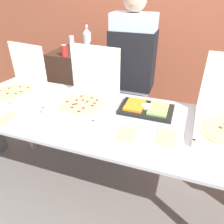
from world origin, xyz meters
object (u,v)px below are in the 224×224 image
at_px(pizza_box_near_left, 86,96).
at_px(paper_plate_front_center, 128,133).
at_px(soda_can_silver, 72,41).
at_px(person_server_vest, 131,75).
at_px(soda_bottle, 87,40).
at_px(veggie_tray, 146,109).
at_px(pizza_box_far_left, 17,85).
at_px(paper_plate_front_right, 8,119).
at_px(soda_can_colored, 64,51).
at_px(paper_plate_front_left, 167,138).

height_order(pizza_box_near_left, paper_plate_front_center, pizza_box_near_left).
height_order(soda_can_silver, person_server_vest, person_server_vest).
bearing_deg(soda_can_silver, soda_bottle, -36.06).
distance_m(veggie_tray, soda_bottle, 1.20).
height_order(pizza_box_near_left, soda_bottle, soda_bottle).
bearing_deg(soda_can_silver, veggie_tray, -40.56).
relative_size(pizza_box_far_left, person_server_vest, 0.28).
xyz_separation_m(paper_plate_front_center, person_server_vest, (-0.21, 0.85, 0.08)).
bearing_deg(paper_plate_front_center, person_server_vest, 103.87).
bearing_deg(paper_plate_front_right, person_server_vest, 54.91).
relative_size(pizza_box_far_left, soda_can_colored, 3.96).
bearing_deg(veggie_tray, soda_can_silver, 139.44).
bearing_deg(soda_bottle, soda_can_silver, 143.94).
xyz_separation_m(pizza_box_far_left, veggie_tray, (1.19, 0.06, -0.05)).
height_order(paper_plate_front_right, veggie_tray, veggie_tray).
distance_m(pizza_box_near_left, soda_bottle, 0.94).
distance_m(pizza_box_far_left, soda_can_silver, 1.10).
bearing_deg(veggie_tray, paper_plate_front_left, -56.72).
bearing_deg(veggie_tray, pizza_box_far_left, -177.18).
distance_m(paper_plate_front_center, veggie_tray, 0.35).
height_order(paper_plate_front_left, soda_bottle, soda_bottle).
height_order(pizza_box_far_left, paper_plate_front_left, pizza_box_far_left).
distance_m(pizza_box_far_left, paper_plate_front_center, 1.18).
relative_size(pizza_box_far_left, paper_plate_front_center, 2.13).
height_order(pizza_box_far_left, paper_plate_front_right, pizza_box_far_left).
distance_m(soda_bottle, person_server_vest, 0.70).
height_order(pizza_box_near_left, soda_can_silver, pizza_box_near_left).
height_order(soda_bottle, soda_can_silver, soda_bottle).
bearing_deg(paper_plate_front_left, pizza_box_far_left, 169.68).
height_order(veggie_tray, person_server_vest, person_server_vest).
height_order(paper_plate_front_center, person_server_vest, person_server_vest).
bearing_deg(paper_plate_front_right, veggie_tray, 26.73).
relative_size(pizza_box_far_left, pizza_box_near_left, 0.97).
bearing_deg(soda_can_colored, paper_plate_front_center, -43.11).
bearing_deg(paper_plate_front_center, veggie_tray, 82.15).
bearing_deg(pizza_box_far_left, soda_can_colored, 87.05).
bearing_deg(soda_can_silver, person_server_vest, -29.35).
xyz_separation_m(paper_plate_front_right, person_server_vest, (0.68, 0.97, 0.08)).
bearing_deg(soda_can_colored, pizza_box_far_left, -102.14).
xyz_separation_m(pizza_box_far_left, soda_can_colored, (0.14, 0.64, 0.16)).
relative_size(paper_plate_front_left, veggie_tray, 0.53).
distance_m(paper_plate_front_left, soda_bottle, 1.55).
bearing_deg(soda_can_silver, paper_plate_front_right, -80.19).
bearing_deg(paper_plate_front_right, soda_can_colored, 95.81).
xyz_separation_m(paper_plate_front_left, soda_can_silver, (-1.40, 1.34, 0.23)).
relative_size(pizza_box_far_left, veggie_tray, 1.18).
distance_m(paper_plate_front_left, soda_can_silver, 1.95).
bearing_deg(veggie_tray, soda_can_colored, 150.87).
xyz_separation_m(pizza_box_far_left, pizza_box_near_left, (0.69, 0.00, 0.01)).
bearing_deg(soda_bottle, veggie_tray, -42.19).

